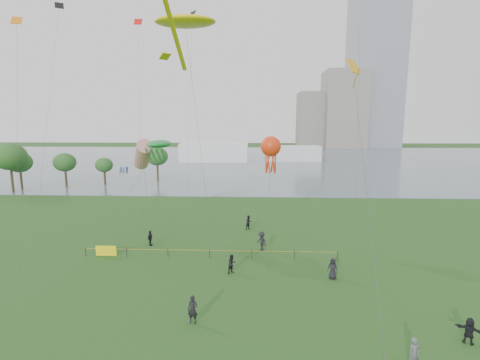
{
  "coord_description": "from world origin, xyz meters",
  "views": [
    {
      "loc": [
        1.17,
        -18.4,
        12.73
      ],
      "look_at": [
        0.0,
        10.0,
        8.0
      ],
      "focal_mm": 26.0,
      "sensor_mm": 36.0,
      "label": 1
    }
  ],
  "objects_px": {
    "kite_flyer": "(414,354)",
    "kite_octopus": "(271,147)",
    "fence": "(146,251)",
    "kite_stingray": "(185,22)"
  },
  "relations": [
    {
      "from": "kite_flyer",
      "to": "kite_octopus",
      "type": "xyz_separation_m",
      "value": [
        -6.56,
        20.85,
        9.21
      ]
    },
    {
      "from": "fence",
      "to": "kite_flyer",
      "type": "relative_size",
      "value": 13.48
    },
    {
      "from": "fence",
      "to": "kite_stingray",
      "type": "relative_size",
      "value": 1.08
    },
    {
      "from": "kite_octopus",
      "to": "kite_stingray",
      "type": "bearing_deg",
      "value": -176.95
    },
    {
      "from": "fence",
      "to": "kite_flyer",
      "type": "distance_m",
      "value": 23.68
    },
    {
      "from": "kite_flyer",
      "to": "kite_octopus",
      "type": "height_order",
      "value": "kite_octopus"
    },
    {
      "from": "kite_stingray",
      "to": "kite_flyer",
      "type": "bearing_deg",
      "value": -41.46
    },
    {
      "from": "kite_flyer",
      "to": "kite_octopus",
      "type": "relative_size",
      "value": 0.16
    },
    {
      "from": "kite_flyer",
      "to": "fence",
      "type": "bearing_deg",
      "value": 122.58
    },
    {
      "from": "kite_flyer",
      "to": "kite_octopus",
      "type": "bearing_deg",
      "value": 88.2
    }
  ]
}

